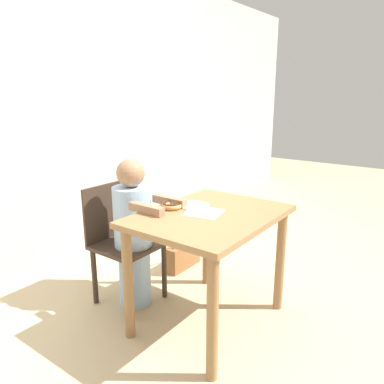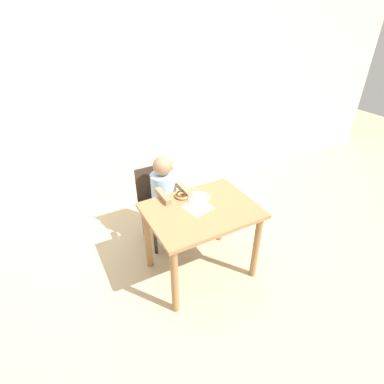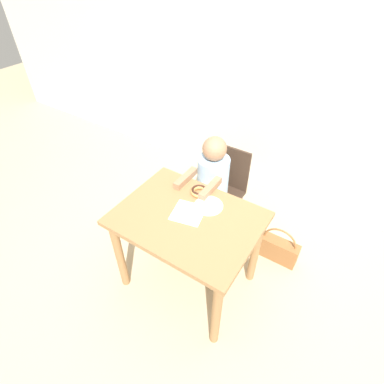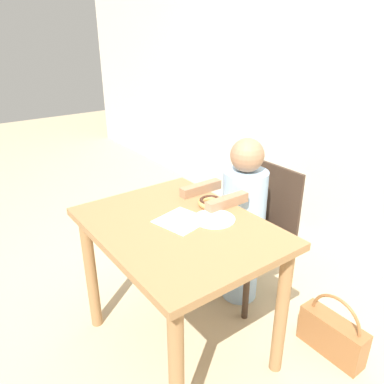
% 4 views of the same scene
% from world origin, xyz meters
% --- Properties ---
extents(ground_plane, '(12.00, 12.00, 0.00)m').
position_xyz_m(ground_plane, '(0.00, 0.00, 0.00)').
color(ground_plane, tan).
extents(wall_back, '(8.00, 0.05, 2.50)m').
position_xyz_m(wall_back, '(0.00, 1.46, 1.25)').
color(wall_back, beige).
rests_on(wall_back, ground_plane).
extents(dining_table, '(0.93, 0.70, 0.72)m').
position_xyz_m(dining_table, '(0.00, 0.00, 0.59)').
color(dining_table, olive).
rests_on(dining_table, ground_plane).
extents(chair, '(0.41, 0.40, 0.81)m').
position_xyz_m(chair, '(-0.11, 0.64, 0.43)').
color(chair, '#38281E').
rests_on(chair, ground_plane).
extents(child_figure, '(0.26, 0.48, 1.01)m').
position_xyz_m(child_figure, '(-0.11, 0.53, 0.51)').
color(child_figure, '#99BCE0').
rests_on(child_figure, ground_plane).
extents(donut, '(0.13, 0.13, 0.04)m').
position_xyz_m(donut, '(-0.06, 0.24, 0.74)').
color(donut, tan).
rests_on(donut, dining_table).
extents(napkin, '(0.24, 0.24, 0.00)m').
position_xyz_m(napkin, '(-0.02, 0.03, 0.72)').
color(napkin, white).
rests_on(napkin, dining_table).
extents(handbag, '(0.34, 0.11, 0.34)m').
position_xyz_m(handbag, '(0.50, 0.59, 0.12)').
color(handbag, brown).
rests_on(handbag, ground_plane).
extents(plate, '(0.20, 0.20, 0.01)m').
position_xyz_m(plate, '(0.06, 0.16, 0.72)').
color(plate, white).
rests_on(plate, dining_table).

